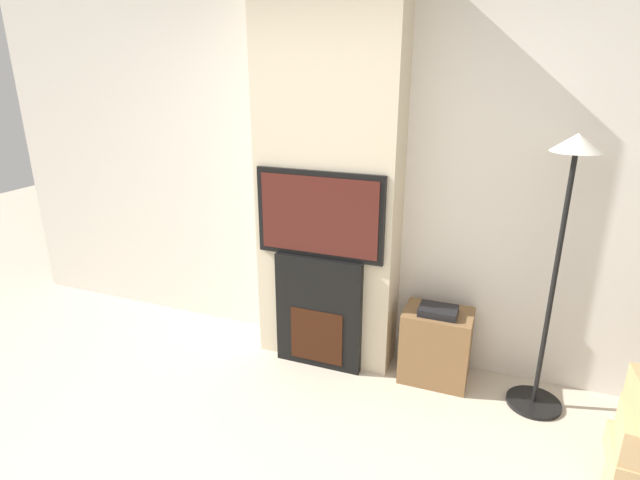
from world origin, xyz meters
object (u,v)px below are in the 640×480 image
object	(u,v)px
fireplace	(320,311)
media_stand	(436,344)
television	(320,215)
floor_lamp	(562,233)

from	to	relation	value
fireplace	media_stand	size ratio (longest dim) A/B	1.49
television	media_stand	bearing A→B (deg)	7.59
fireplace	floor_lamp	bearing A→B (deg)	1.64
floor_lamp	television	bearing A→B (deg)	-178.29
television	floor_lamp	size ratio (longest dim) A/B	0.52
fireplace	media_stand	world-z (taller)	fireplace
television	media_stand	distance (m)	1.20
floor_lamp	media_stand	xyz separation A→B (m)	(-0.65, 0.06, -0.91)
floor_lamp	media_stand	world-z (taller)	floor_lamp
floor_lamp	fireplace	bearing A→B (deg)	-178.36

